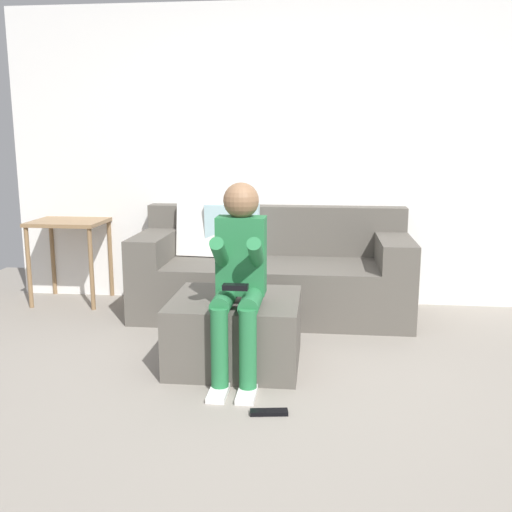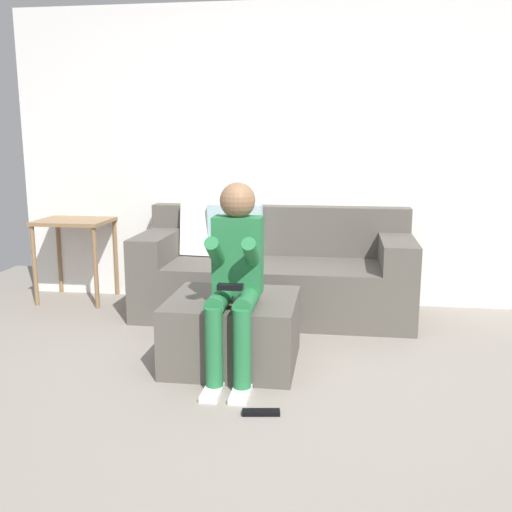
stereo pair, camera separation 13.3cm
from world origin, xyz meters
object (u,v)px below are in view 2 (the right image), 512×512
(person_seated, at_px, (235,271))
(side_table, at_px, (75,233))
(couch_sectional, at_px, (273,274))
(ottoman, at_px, (233,331))
(remote_near_ottoman, at_px, (261,412))

(person_seated, bearing_deg, side_table, 138.90)
(couch_sectional, height_order, ottoman, couch_sectional)
(remote_near_ottoman, bearing_deg, ottoman, 103.39)
(remote_near_ottoman, bearing_deg, couch_sectional, 86.47)
(ottoman, xyz_separation_m, side_table, (-1.58, 1.24, 0.38))
(ottoman, relative_size, side_table, 1.11)
(ottoman, bearing_deg, remote_near_ottoman, -68.30)
(side_table, bearing_deg, remote_near_ottoman, -45.83)
(ottoman, relative_size, person_seated, 0.69)
(couch_sectional, bearing_deg, side_table, 175.25)
(ottoman, distance_m, remote_near_ottoman, 0.74)
(person_seated, xyz_separation_m, side_table, (-1.63, 1.42, -0.05))
(ottoman, bearing_deg, couch_sectional, 83.82)
(person_seated, relative_size, side_table, 1.61)
(person_seated, xyz_separation_m, remote_near_ottoman, (0.22, -0.48, -0.62))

